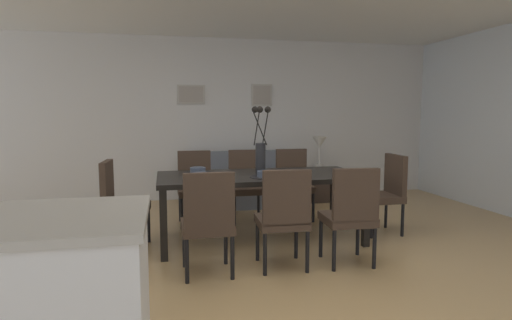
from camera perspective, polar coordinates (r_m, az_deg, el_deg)
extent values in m
plane|color=tan|center=(4.07, 2.26, -13.83)|extent=(9.00, 9.00, 0.00)
cube|color=silver|center=(7.01, -4.40, 5.48)|extent=(9.00, 0.10, 2.60)
cube|color=black|center=(4.61, 0.61, -2.25)|extent=(2.20, 0.99, 0.05)
cube|color=black|center=(5.40, 10.42, -5.07)|extent=(0.07, 0.07, 0.69)
cube|color=black|center=(4.99, -12.34, -6.05)|extent=(0.07, 0.07, 0.69)
cube|color=black|center=(4.62, 14.61, -7.09)|extent=(0.07, 0.07, 0.69)
cube|color=black|center=(4.14, -12.34, -8.61)|extent=(0.07, 0.07, 0.69)
cube|color=#3D2D23|center=(3.75, -6.60, -8.88)|extent=(0.44, 0.44, 0.08)
cube|color=#3D2D23|center=(3.51, -6.32, -5.58)|extent=(0.42, 0.06, 0.48)
cylinder|color=black|center=(4.02, -4.10, -11.22)|extent=(0.04, 0.04, 0.38)
cylinder|color=black|center=(3.99, -9.62, -11.46)|extent=(0.04, 0.04, 0.38)
cylinder|color=black|center=(3.67, -3.20, -12.99)|extent=(0.04, 0.04, 0.38)
cylinder|color=black|center=(3.63, -9.29, -13.28)|extent=(0.04, 0.04, 0.38)
cube|color=#3D2D23|center=(5.39, -8.10, -4.23)|extent=(0.44, 0.44, 0.08)
cube|color=#3D2D23|center=(5.54, -8.31, -1.23)|extent=(0.42, 0.06, 0.48)
cylinder|color=black|center=(5.24, -9.98, -7.14)|extent=(0.04, 0.04, 0.38)
cylinder|color=black|center=(5.27, -5.82, -7.00)|extent=(0.04, 0.04, 0.38)
cylinder|color=black|center=(5.61, -10.18, -6.25)|extent=(0.04, 0.04, 0.38)
cylinder|color=black|center=(5.64, -6.30, -6.12)|extent=(0.04, 0.04, 0.38)
cube|color=#3D2D23|center=(3.89, 3.47, -8.29)|extent=(0.46, 0.46, 0.08)
cube|color=#3D2D23|center=(3.66, 4.17, -5.08)|extent=(0.42, 0.08, 0.48)
cylinder|color=black|center=(4.18, 5.43, -10.56)|extent=(0.04, 0.04, 0.38)
cylinder|color=black|center=(4.10, 0.20, -10.86)|extent=(0.04, 0.04, 0.38)
cylinder|color=black|center=(3.83, 6.94, -12.16)|extent=(0.04, 0.04, 0.38)
cylinder|color=black|center=(3.74, 1.21, -12.56)|extent=(0.04, 0.04, 0.38)
cube|color=#3D2D23|center=(5.47, -1.23, -4.01)|extent=(0.45, 0.45, 0.08)
cube|color=#3D2D23|center=(5.61, -1.57, -1.06)|extent=(0.42, 0.07, 0.48)
cylinder|color=black|center=(5.30, -2.90, -6.89)|extent=(0.04, 0.04, 0.38)
cylinder|color=black|center=(5.37, 1.15, -6.72)|extent=(0.04, 0.04, 0.38)
cylinder|color=black|center=(5.67, -3.46, -6.02)|extent=(0.04, 0.04, 0.38)
cylinder|color=black|center=(5.73, 0.33, -5.88)|extent=(0.04, 0.04, 0.38)
cube|color=#3D2D23|center=(4.07, 12.18, -7.77)|extent=(0.46, 0.46, 0.08)
cube|color=#3D2D23|center=(3.85, 13.30, -4.66)|extent=(0.42, 0.08, 0.48)
cylinder|color=black|center=(4.37, 13.55, -9.94)|extent=(0.04, 0.04, 0.38)
cylinder|color=black|center=(4.24, 8.73, -10.34)|extent=(0.04, 0.04, 0.38)
cylinder|color=black|center=(4.04, 15.66, -11.37)|extent=(0.04, 0.04, 0.38)
cylinder|color=black|center=(3.90, 10.48, -11.88)|extent=(0.04, 0.04, 0.38)
cube|color=#3D2D23|center=(5.61, 5.28, -3.78)|extent=(0.45, 0.45, 0.08)
cube|color=#3D2D23|center=(5.75, 4.76, -0.90)|extent=(0.42, 0.07, 0.48)
cylinder|color=black|center=(5.42, 3.89, -6.59)|extent=(0.04, 0.04, 0.38)
cylinder|color=black|center=(5.53, 7.72, -6.38)|extent=(0.04, 0.04, 0.38)
cylinder|color=black|center=(5.78, 2.90, -5.77)|extent=(0.04, 0.04, 0.38)
cylinder|color=black|center=(5.89, 6.51, -5.59)|extent=(0.04, 0.04, 0.38)
cube|color=#3D2D23|center=(4.59, -16.97, -6.31)|extent=(0.47, 0.47, 0.08)
cube|color=#3D2D23|center=(4.57, -19.43, -3.12)|extent=(0.09, 0.42, 0.48)
cylinder|color=black|center=(4.43, -14.79, -9.74)|extent=(0.04, 0.04, 0.38)
cylinder|color=black|center=(4.80, -14.27, -8.50)|extent=(0.04, 0.04, 0.38)
cylinder|color=black|center=(4.49, -19.67, -9.69)|extent=(0.04, 0.04, 0.38)
cylinder|color=black|center=(4.85, -18.78, -8.47)|extent=(0.04, 0.04, 0.38)
cube|color=#3D2D23|center=(5.17, 16.33, -4.88)|extent=(0.45, 0.45, 0.08)
cube|color=#3D2D23|center=(5.21, 18.27, -1.95)|extent=(0.07, 0.42, 0.48)
cylinder|color=black|center=(5.30, 13.46, -7.07)|extent=(0.04, 0.04, 0.38)
cylinder|color=black|center=(4.97, 15.31, -8.02)|extent=(0.04, 0.04, 0.38)
cylinder|color=black|center=(5.46, 17.10, -6.77)|extent=(0.04, 0.04, 0.38)
cylinder|color=black|center=(5.14, 19.13, -7.65)|extent=(0.04, 0.04, 0.38)
cylinder|color=#232326|center=(4.58, 0.61, 0.17)|extent=(0.11, 0.11, 0.34)
cylinder|color=black|center=(4.59, 1.26, 4.31)|extent=(0.05, 0.12, 0.37)
sphere|color=black|center=(4.60, 1.59, 6.80)|extent=(0.07, 0.07, 0.07)
cylinder|color=black|center=(4.60, 0.10, 4.31)|extent=(0.08, 0.05, 0.38)
sphere|color=black|center=(4.62, -0.15, 6.80)|extent=(0.07, 0.07, 0.07)
cylinder|color=black|center=(4.50, 0.55, 4.27)|extent=(0.15, 0.06, 0.36)
sphere|color=black|center=(4.47, 0.52, 6.82)|extent=(0.07, 0.07, 0.07)
cylinder|color=black|center=(4.28, -7.37, -2.57)|extent=(0.32, 0.32, 0.01)
cylinder|color=#475166|center=(4.28, -7.37, -2.14)|extent=(0.17, 0.17, 0.06)
cylinder|color=#3C4556|center=(4.28, -7.38, -1.94)|extent=(0.13, 0.13, 0.04)
cylinder|color=black|center=(4.72, -7.84, -1.75)|extent=(0.32, 0.32, 0.01)
cylinder|color=#475166|center=(4.72, -7.84, -1.35)|extent=(0.17, 0.17, 0.06)
cylinder|color=#3C4556|center=(4.72, -7.85, -1.17)|extent=(0.13, 0.13, 0.04)
cylinder|color=black|center=(4.39, 1.26, -2.31)|extent=(0.32, 0.32, 0.01)
cylinder|color=#475166|center=(4.38, 1.26, -1.88)|extent=(0.17, 0.17, 0.06)
cylinder|color=#3C4556|center=(4.38, 1.26, -1.69)|extent=(0.13, 0.13, 0.04)
cube|color=slate|center=(6.53, -1.83, -4.18)|extent=(1.76, 0.84, 0.42)
cube|color=slate|center=(6.80, -2.36, -0.36)|extent=(1.76, 0.16, 0.38)
cube|color=slate|center=(6.68, 5.18, -1.28)|extent=(0.10, 0.84, 0.20)
cube|color=slate|center=(6.39, -9.19, -1.69)|extent=(0.10, 0.84, 0.20)
cube|color=#33261E|center=(6.85, 8.47, -3.33)|extent=(0.36, 0.36, 0.52)
cylinder|color=beige|center=(6.81, 8.51, -0.84)|extent=(0.12, 0.12, 0.08)
cylinder|color=beige|center=(6.79, 8.53, 0.67)|extent=(0.02, 0.02, 0.30)
cone|color=silver|center=(6.77, 8.56, 2.35)|extent=(0.22, 0.22, 0.18)
cube|color=#B2ADA3|center=(6.90, -8.74, 8.72)|extent=(0.44, 0.02, 0.30)
cube|color=#9E9389|center=(6.89, -8.74, 8.73)|extent=(0.39, 0.01, 0.25)
cube|color=#B2ADA3|center=(7.07, 0.79, 8.74)|extent=(0.34, 0.02, 0.36)
cube|color=#9E9389|center=(7.05, 0.81, 8.74)|extent=(0.29, 0.01, 0.31)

